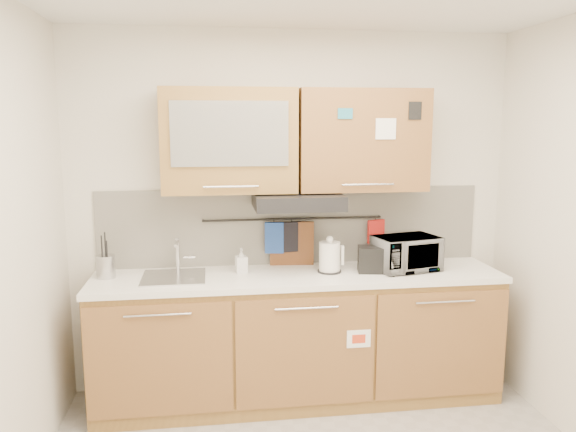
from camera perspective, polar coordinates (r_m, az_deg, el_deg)
name	(u,v)px	position (r m, az deg, el deg)	size (l,w,h in m)	color
wall_back	(292,212)	(4.12, 0.43, 0.37)	(3.20, 3.20, 0.00)	silver
base_cabinet	(298,344)	(4.07, 1.07, -12.86)	(2.80, 0.64, 0.88)	#A87E3B
countertop	(299,276)	(3.91, 1.10, -6.15)	(2.82, 0.62, 0.04)	white
backsplash	(292,226)	(4.12, 0.46, -1.02)	(2.80, 0.02, 0.56)	silver
upper_cabinets	(295,140)	(3.89, 0.76, 7.69)	(1.82, 0.37, 0.70)	#A87E3B
range_hood	(298,201)	(3.86, 0.98, 1.55)	(0.60, 0.46, 0.10)	black
sink	(174,277)	(3.88, -11.50, -6.08)	(0.42, 0.40, 0.26)	silver
utensil_rail	(293,219)	(4.08, 0.54, -0.29)	(0.02, 0.02, 1.30)	black
utensil_crock	(106,266)	(3.97, -18.02, -4.87)	(0.16, 0.16, 0.31)	#B4B4B9
kettle	(330,258)	(3.92, 4.26, -4.26)	(0.19, 0.17, 0.26)	white
toaster	(375,259)	(3.96, 8.86, -4.35)	(0.26, 0.18, 0.18)	black
microwave	(406,253)	(4.05, 11.90, -3.73)	(0.43, 0.29, 0.24)	#999999
soap_bottle	(241,261)	(3.92, -4.76, -4.54)	(0.08, 0.08, 0.17)	#999999
cutting_board	(292,249)	(4.10, 0.39, -3.32)	(0.32, 0.02, 0.39)	brown
oven_mitt	(274,238)	(4.07, -1.41, -2.22)	(0.14, 0.03, 0.23)	#214398
dark_pouch	(292,237)	(4.09, 0.44, -2.11)	(0.14, 0.04, 0.22)	black
pot_holder	(376,231)	(4.22, 8.93, -1.54)	(0.14, 0.02, 0.17)	red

